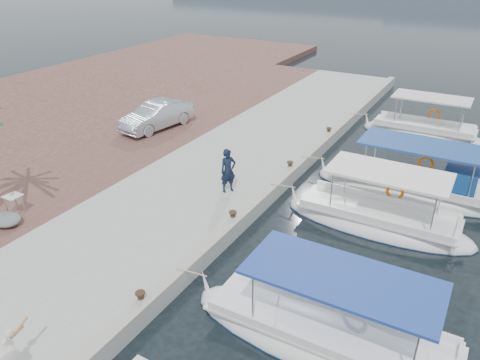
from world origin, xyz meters
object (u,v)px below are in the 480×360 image
Objects in this scene: fishing_caique_c at (377,223)px; fishing_caique_d at (413,190)px; parked_car at (157,115)px; fisherman at (228,171)px; pelican at (2,357)px; fishing_caique_e at (422,134)px; fishing_caique_b at (327,340)px.

fishing_caique_d is at bearing 78.68° from fishing_caique_c.
fisherman is at bearing -22.91° from parked_car.
fishing_caique_e is at bearing 76.52° from pelican.
fishing_caique_b is at bearing -86.30° from fishing_caique_c.
fishing_caique_c is at bearing 64.32° from pelican.
fishing_caique_e reaches higher than pelican.
pelican is at bearing -144.12° from fisherman.
fishing_caique_b and fishing_caique_e have the same top height.
fisherman is at bearing 91.28° from pelican.
fishing_caique_b is 1.20× the size of fishing_caique_e.
pelican is at bearing -54.23° from parked_car.
parked_car reaches higher than pelican.
fisherman is 0.42× the size of parked_car.
pelican is 10.24m from fisherman.
pelican is 0.75× the size of fisherman.
parked_car is (-13.20, 9.75, 1.08)m from fishing_caique_b.
parked_car is at bearing 179.59° from fishing_caique_d.
fishing_caique_b is 7.74m from pelican.
parked_car is at bearing 116.49° from pelican.
fishing_caique_d and fishing_caique_e have the same top height.
fishing_caique_e is 14.47m from parked_car.
pelican is (-6.11, -14.61, 0.85)m from fishing_caique_d.
parked_car is (-7.33, 14.70, 0.17)m from pelican.
fisherman is (-6.34, -4.37, 1.21)m from fishing_caique_d.
fishing_caique_e reaches higher than parked_car.
fishing_caique_c is at bearing -44.17° from fisherman.
fishing_caique_b is 6.43m from fishing_caique_c.
fishing_caique_c is at bearing 93.70° from fishing_caique_b.
fishing_caique_e is 12.86m from fisherman.
fishing_caique_e is 4.83× the size of pelican.
fisherman is (-6.11, 5.28, 1.27)m from fishing_caique_b.
fishing_caique_d reaches higher than parked_car.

